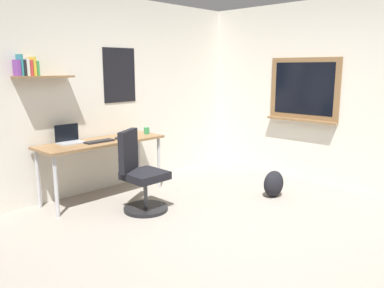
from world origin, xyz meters
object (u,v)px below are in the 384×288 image
at_px(office_chair, 140,177).
at_px(computer_mouse, 118,138).
at_px(laptop, 69,139).
at_px(coffee_mug, 147,131).
at_px(keyboard, 99,141).
at_px(desk, 102,146).
at_px(backpack, 274,184).

distance_m(office_chair, computer_mouse, 0.76).
bearing_deg(laptop, office_chair, -65.45).
height_order(computer_mouse, coffee_mug, coffee_mug).
distance_m(laptop, keyboard, 0.36).
distance_m(desk, coffee_mug, 0.73).
height_order(office_chair, laptop, laptop).
bearing_deg(desk, keyboard, -139.40).
height_order(office_chair, computer_mouse, office_chair).
bearing_deg(backpack, keyboard, 136.68).
bearing_deg(computer_mouse, desk, 160.47).
bearing_deg(laptop, keyboard, -35.97).
xyz_separation_m(laptop, backpack, (1.90, -1.73, -0.63)).
xyz_separation_m(laptop, keyboard, (0.29, -0.21, -0.04)).
relative_size(keyboard, computer_mouse, 3.56).
bearing_deg(computer_mouse, coffee_mug, 5.48).
bearing_deg(desk, office_chair, -87.94).
distance_m(office_chair, coffee_mug, 1.06).
distance_m(office_chair, keyboard, 0.75).
distance_m(computer_mouse, coffee_mug, 0.52).
bearing_deg(backpack, computer_mouse, 131.23).
relative_size(office_chair, computer_mouse, 9.13).
bearing_deg(computer_mouse, keyboard, 180.00).
bearing_deg(desk, computer_mouse, -19.53).
distance_m(keyboard, coffee_mug, 0.80).
relative_size(coffee_mug, backpack, 0.27).
bearing_deg(computer_mouse, office_chair, -104.68).
xyz_separation_m(keyboard, computer_mouse, (0.28, 0.00, 0.01)).
bearing_deg(desk, laptop, 159.49).
distance_m(laptop, coffee_mug, 1.10).
xyz_separation_m(laptop, coffee_mug, (1.09, -0.16, -0.01)).
bearing_deg(keyboard, backpack, -43.32).
xyz_separation_m(desk, computer_mouse, (0.20, -0.07, 0.09)).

